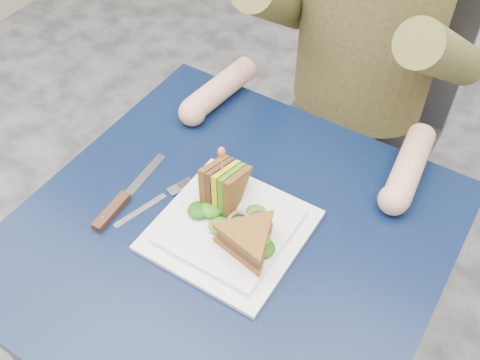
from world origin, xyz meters
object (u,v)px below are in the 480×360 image
Objects in this scene: diner at (373,0)px; sandwich_upright at (223,187)px; table at (229,257)px; plate at (230,229)px; sandwich_flat at (249,240)px; knife at (118,204)px; chair at (365,103)px; fork at (153,203)px.

diner is 4.94× the size of sandwich_upright.
plate reaches higher than table.
knife is (-0.27, -0.04, -0.04)m from sandwich_flat.
diner is (-0.00, -0.11, 0.37)m from chair.
fork is 0.07m from knife.
table is 0.14m from sandwich_flat.
fork is (-0.16, -0.02, -0.01)m from plate.
sandwich_flat is 0.69× the size of knife.
sandwich_upright is at bearing 30.37° from fork.
knife is at bearing -105.65° from chair.
sandwich_flat is at bearing -84.68° from diner.
diner is (-0.00, 0.59, 0.26)m from table.
table is 0.81× the size of chair.
diner reaches higher than knife.
sandwich_flat reaches higher than plate.
table is 4.97× the size of sandwich_upright.
chair reaches higher than plate.
table is 4.28× the size of fork.
sandwich_flat reaches higher than fork.
sandwich_flat is 0.87× the size of fork.
chair reaches higher than sandwich_flat.
sandwich_flat reaches higher than table.
table is 1.01× the size of diner.
sandwich_flat is 0.12m from sandwich_upright.
diner is 4.25× the size of fork.
table is at bearing 159.42° from sandwich_flat.
chair is 0.81m from knife.
sandwich_upright is 0.86× the size of fork.
sandwich_flat is 0.22m from fork.
plate is at bearing -45.34° from sandwich_upright.
table is 0.18m from fork.
diner is 0.61m from plate.
fork is 0.79× the size of knife.
fork is at bearing -171.61° from plate.
diner is 4.89× the size of sandwich_flat.
table is 0.15m from sandwich_upright.
knife is at bearing -163.72° from plate.
diner reaches higher than chair.
table is 3.38× the size of knife.
diner is 2.87× the size of plate.
diner is at bearing 75.25° from fork.
sandwich_flat is at bearing -20.58° from table.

